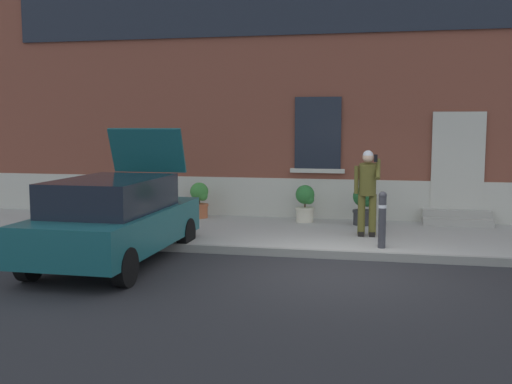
{
  "coord_description": "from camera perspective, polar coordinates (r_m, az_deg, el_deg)",
  "views": [
    {
      "loc": [
        0.74,
        -9.7,
        2.43
      ],
      "look_at": [
        -1.61,
        1.6,
        1.1
      ],
      "focal_mm": 41.99,
      "sensor_mm": 36.0,
      "label": 1
    }
  ],
  "objects": [
    {
      "name": "hatchback_car_teal",
      "position": [
        10.63,
        -13.26,
        -2.43
      ],
      "size": [
        1.82,
        4.08,
        2.34
      ],
      "color": "#165156",
      "rests_on": "ground"
    },
    {
      "name": "ground_plane",
      "position": [
        10.03,
        7.24,
        -7.5
      ],
      "size": [
        80.0,
        80.0,
        0.0
      ],
      "primitive_type": "plane",
      "color": "#232326"
    },
    {
      "name": "entrance_stoop",
      "position": [
        14.31,
        18.59,
        -2.4
      ],
      "size": [
        1.52,
        0.64,
        0.32
      ],
      "color": "#9E998E",
      "rests_on": "sidewalk"
    },
    {
      "name": "planter_cream",
      "position": [
        13.89,
        4.72,
        -1.0
      ],
      "size": [
        0.44,
        0.44,
        0.86
      ],
      "color": "beige",
      "rests_on": "sidewalk"
    },
    {
      "name": "building_facade",
      "position": [
        15.07,
        9.1,
        11.43
      ],
      "size": [
        24.0,
        1.52,
        7.5
      ],
      "color": "brown",
      "rests_on": "ground"
    },
    {
      "name": "sidewalk",
      "position": [
        12.75,
        8.25,
        -4.15
      ],
      "size": [
        24.0,
        3.6,
        0.15
      ],
      "primitive_type": "cube",
      "color": "#99968E",
      "rests_on": "ground"
    },
    {
      "name": "planter_charcoal",
      "position": [
        13.64,
        10.15,
        -1.22
      ],
      "size": [
        0.44,
        0.44,
        0.86
      ],
      "color": "#2D2D30",
      "rests_on": "sidewalk"
    },
    {
      "name": "bollard_near_person",
      "position": [
        11.19,
        11.93,
        -2.4
      ],
      "size": [
        0.15,
        0.15,
        1.04
      ],
      "color": "#333338",
      "rests_on": "sidewalk"
    },
    {
      "name": "person_on_phone",
      "position": [
        12.18,
        10.57,
        0.43
      ],
      "size": [
        0.51,
        0.49,
        1.75
      ],
      "rotation": [
        0.0,
        0.0,
        -0.26
      ],
      "color": "#514C1E",
      "rests_on": "sidewalk"
    },
    {
      "name": "planter_terracotta",
      "position": [
        14.51,
        -5.4,
        -0.68
      ],
      "size": [
        0.44,
        0.44,
        0.86
      ],
      "color": "#B25B38",
      "rests_on": "sidewalk"
    },
    {
      "name": "curb_edge",
      "position": [
        10.93,
        7.64,
        -5.94
      ],
      "size": [
        24.0,
        0.12,
        0.15
      ],
      "primitive_type": "cube",
      "color": "gray",
      "rests_on": "ground"
    }
  ]
}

